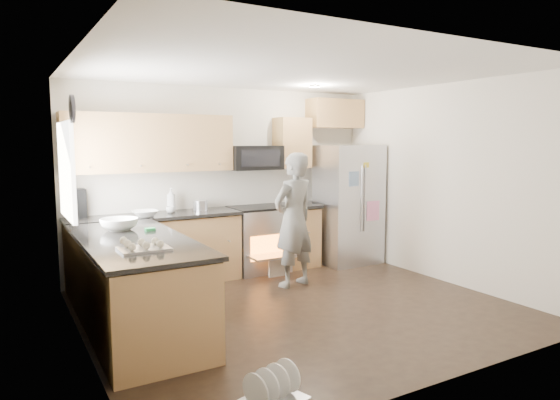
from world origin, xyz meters
TOP-DOWN VIEW (x-y plane):
  - ground at (0.00, 0.00)m, footprint 4.50×4.50m
  - room_shell at (-0.04, 0.02)m, footprint 4.54×4.04m
  - back_cabinet_run at (-0.59, 1.75)m, footprint 4.45×0.64m
  - peninsula at (-1.75, 0.25)m, footprint 0.96×2.36m
  - stove_range at (0.35, 1.69)m, footprint 0.76×0.97m
  - refrigerator at (1.77, 1.45)m, footprint 0.88×0.70m
  - person at (0.40, 0.80)m, footprint 0.70×0.55m
  - dish_rack at (-1.26, -1.62)m, footprint 0.53×0.47m

SIDE VIEW (x-z plane):
  - ground at x=0.00m, z-range 0.00..0.00m
  - dish_rack at x=-1.26m, z-range -0.06..0.21m
  - peninsula at x=-1.75m, z-range -0.06..0.99m
  - stove_range at x=0.35m, z-range -0.22..1.57m
  - person at x=0.40m, z-range 0.00..1.71m
  - refrigerator at x=1.77m, z-range 0.00..1.79m
  - back_cabinet_run at x=-0.59m, z-range -0.29..2.21m
  - room_shell at x=-0.04m, z-range 0.36..2.98m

